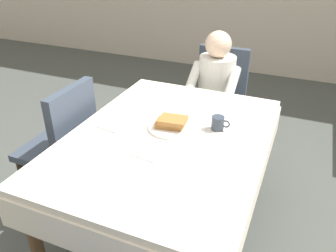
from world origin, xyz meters
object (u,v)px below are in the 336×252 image
diner_person (215,86)px  breakfast_stack (171,122)px  chair_diner (219,94)px  spoon_near_edge (142,158)px  plate_breakfast (171,127)px  chair_left_side (65,140)px  dining_table_main (167,149)px  fork_left_of_plate (142,124)px  knife_right_of_plate (200,136)px  cup_coffee (218,123)px

diner_person → breakfast_stack: size_ratio=5.61×
chair_diner → spoon_near_edge: 1.45m
plate_breakfast → spoon_near_edge: bearing=-93.0°
chair_left_side → breakfast_stack: size_ratio=4.66×
dining_table_main → plate_breakfast: (-0.01, 0.09, 0.10)m
chair_diner → chair_left_side: (-0.77, -1.17, 0.00)m
plate_breakfast → fork_left_of_plate: plate_breakfast is taller
plate_breakfast → knife_right_of_plate: size_ratio=1.40×
cup_coffee → fork_left_of_plate: size_ratio=0.63×
dining_table_main → chair_left_side: chair_left_side is taller
dining_table_main → diner_person: size_ratio=1.36×
dining_table_main → knife_right_of_plate: (0.18, 0.07, 0.09)m
diner_person → knife_right_of_plate: (0.18, -0.94, 0.07)m
chair_left_side → spoon_near_edge: 0.81m
plate_breakfast → diner_person: bearing=89.1°
diner_person → fork_left_of_plate: bearing=77.7°
diner_person → plate_breakfast: diner_person is taller
diner_person → cup_coffee: size_ratio=9.91×
plate_breakfast → knife_right_of_plate: (0.19, -0.02, -0.01)m
dining_table_main → diner_person: 1.01m
diner_person → fork_left_of_plate: diner_person is taller
chair_left_side → breakfast_stack: chair_left_side is taller
diner_person → breakfast_stack: 0.93m
diner_person → plate_breakfast: 0.93m
chair_left_side → fork_left_of_plate: chair_left_side is taller
dining_table_main → chair_left_side: 0.78m
chair_diner → cup_coffee: size_ratio=8.23×
knife_right_of_plate → dining_table_main: bearing=117.1°
breakfast_stack → spoon_near_edge: bearing=-93.2°
diner_person → cup_coffee: diner_person is taller
dining_table_main → breakfast_stack: bearing=97.2°
dining_table_main → breakfast_stack: size_ratio=7.63×
dining_table_main → fork_left_of_plate: size_ratio=8.47×
plate_breakfast → breakfast_stack: size_ratio=1.40×
chair_diner → chair_left_side: same height
chair_diner → knife_right_of_plate: (0.18, -1.10, 0.21)m
cup_coffee → knife_right_of_plate: (-0.07, -0.12, -0.04)m
fork_left_of_plate → knife_right_of_plate: same height
dining_table_main → chair_diner: 1.18m
cup_coffee → chair_diner: bearing=104.2°
chair_diner → plate_breakfast: size_ratio=3.32×
plate_breakfast → spoon_near_edge: (-0.02, -0.35, -0.01)m
diner_person → spoon_near_edge: bearing=88.5°
cup_coffee → spoon_near_edge: (-0.28, -0.45, -0.04)m
chair_left_side → knife_right_of_plate: 0.97m
fork_left_of_plate → knife_right_of_plate: bearing=-87.1°
dining_table_main → knife_right_of_plate: bearing=21.9°
chair_diner → diner_person: (-0.00, -0.16, 0.14)m
fork_left_of_plate → dining_table_main: bearing=-106.4°
chair_left_side → breakfast_stack: bearing=-83.3°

